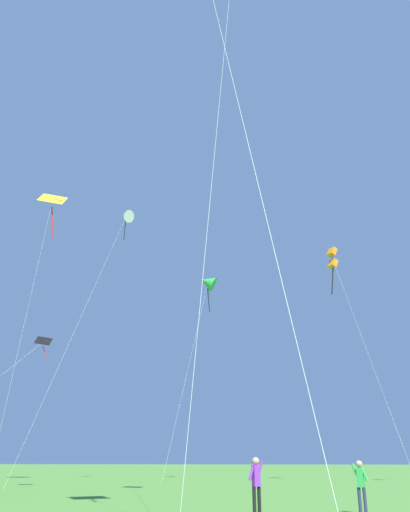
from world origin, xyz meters
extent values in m
cylinder|color=silver|center=(-2.43, 10.68, 12.80)|extent=(1.04, 8.45, 25.60)
cube|color=black|center=(-15.67, 28.97, 8.93)|extent=(0.98, 0.73, 0.72)
cylinder|color=#3F382D|center=(-15.67, 28.97, 8.93)|extent=(0.93, 0.03, 0.22)
cylinder|color=red|center=(-15.48, 29.05, 8.08)|extent=(0.45, 0.23, 1.02)
cone|color=green|center=(-6.46, 43.04, 17.03)|extent=(1.75, 1.48, 1.84)
cylinder|color=black|center=(-6.36, 42.97, 15.31)|extent=(0.30, 0.26, 2.25)
cylinder|color=silver|center=(-7.61, 38.98, 8.45)|extent=(2.32, 8.14, 16.90)
cube|color=yellow|center=(-19.17, 35.95, 22.84)|extent=(2.13, 1.61, 1.61)
cylinder|color=#3F382D|center=(-19.17, 35.95, 22.84)|extent=(2.04, 0.05, 0.54)
cylinder|color=red|center=(-18.99, 36.08, 20.57)|extent=(0.49, 0.39, 2.97)
cylinder|color=silver|center=(-18.81, 32.63, 11.33)|extent=(0.72, 6.65, 22.67)
cylinder|color=silver|center=(-1.64, 5.40, 9.99)|extent=(3.15, 5.56, 19.98)
cone|color=white|center=(-13.39, 38.88, 22.22)|extent=(1.69, 1.66, 1.39)
cylinder|color=black|center=(-13.43, 38.88, 20.82)|extent=(0.13, 0.06, 1.86)
cylinder|color=silver|center=(-14.99, 33.22, 11.06)|extent=(3.21, 11.33, 22.11)
cube|color=orange|center=(4.69, 40.28, 18.49)|extent=(0.97, 0.97, 0.81)
cube|color=orange|center=(4.69, 40.28, 17.41)|extent=(0.97, 0.97, 0.81)
cylinder|color=#3F382D|center=(4.69, 40.28, 17.95)|extent=(0.05, 0.05, 1.54)
cylinder|color=black|center=(4.53, 40.24, 15.95)|extent=(0.44, 0.19, 2.62)
cylinder|color=silver|center=(5.93, 35.23, 8.90)|extent=(2.50, 10.11, 17.80)
cylinder|color=#2D3351|center=(1.69, 14.94, 0.40)|extent=(0.11, 0.11, 0.81)
cylinder|color=#2D3351|center=(1.85, 14.89, 0.40)|extent=(0.11, 0.11, 0.81)
cube|color=green|center=(1.77, 14.92, 1.11)|extent=(0.25, 0.24, 0.61)
cylinder|color=green|center=(1.65, 14.95, 1.26)|extent=(0.28, 0.16, 0.57)
cylinder|color=green|center=(1.89, 14.88, 1.26)|extent=(0.28, 0.16, 0.57)
sphere|color=tan|center=(1.77, 14.92, 1.53)|extent=(0.22, 0.22, 0.22)
cylinder|color=black|center=(-1.55, 13.90, 0.43)|extent=(0.11, 0.11, 0.86)
cylinder|color=black|center=(-1.70, 13.81, 0.43)|extent=(0.11, 0.11, 0.86)
cube|color=purple|center=(-1.63, 13.86, 1.18)|extent=(0.29, 0.28, 0.64)
cylinder|color=purple|center=(-1.51, 13.93, 1.34)|extent=(0.29, 0.22, 0.60)
cylinder|color=purple|center=(-1.74, 13.79, 1.34)|extent=(0.29, 0.22, 0.60)
sphere|color=tan|center=(-1.63, 13.86, 1.62)|extent=(0.24, 0.24, 0.24)
camera|label=1|loc=(-1.04, -5.11, 1.67)|focal=38.59mm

